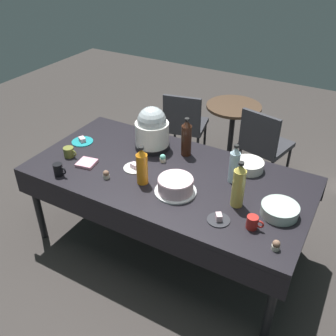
{
  "coord_description": "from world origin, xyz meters",
  "views": [
    {
      "loc": [
        1.21,
        -2.13,
        2.4
      ],
      "look_at": [
        0.0,
        0.0,
        0.8
      ],
      "focal_mm": 40.51,
      "sensor_mm": 36.0,
      "label": 1
    }
  ],
  "objects_px": {
    "soda_bottle_orange_juice": "(142,166)",
    "soda_bottle_cola": "(186,138)",
    "coffee_mug_black": "(59,170)",
    "maroon_chair_right": "(264,142)",
    "coffee_mug_red": "(253,222)",
    "soda_bottle_ginger_ale": "(239,185)",
    "glass_salad_bowl": "(280,210)",
    "dessert_plate_teal": "(82,141)",
    "slow_cooker": "(152,130)",
    "cupcake_lemon": "(276,245)",
    "cupcake_cocoa": "(106,175)",
    "soda_bottle_water": "(234,165)",
    "potluck_table": "(168,180)",
    "round_cafe_table": "(232,124)",
    "frosted_layer_cake": "(176,186)",
    "coffee_mug_olive": "(69,152)",
    "dessert_plate_white": "(135,167)",
    "cupcake_mint": "(163,158)",
    "ceramic_snack_bowl": "(249,166)",
    "dessert_plate_charcoal": "(219,219)",
    "maroon_chair_left": "(185,122)"
  },
  "relations": [
    {
      "from": "dessert_plate_teal",
      "to": "coffee_mug_red",
      "type": "xyz_separation_m",
      "value": [
        1.69,
        -0.34,
        0.03
      ]
    },
    {
      "from": "ceramic_snack_bowl",
      "to": "maroon_chair_left",
      "type": "distance_m",
      "value": 1.46
    },
    {
      "from": "maroon_chair_left",
      "to": "cupcake_mint",
      "type": "bearing_deg",
      "value": -70.92
    },
    {
      "from": "soda_bottle_orange_juice",
      "to": "coffee_mug_olive",
      "type": "relative_size",
      "value": 2.47
    },
    {
      "from": "frosted_layer_cake",
      "to": "coffee_mug_black",
      "type": "height_order",
      "value": "frosted_layer_cake"
    },
    {
      "from": "cupcake_lemon",
      "to": "coffee_mug_olive",
      "type": "relative_size",
      "value": 0.54
    },
    {
      "from": "soda_bottle_cola",
      "to": "dessert_plate_white",
      "type": "bearing_deg",
      "value": -123.0
    },
    {
      "from": "cupcake_lemon",
      "to": "soda_bottle_ginger_ale",
      "type": "distance_m",
      "value": 0.48
    },
    {
      "from": "cupcake_mint",
      "to": "cupcake_lemon",
      "type": "bearing_deg",
      "value": -25.61
    },
    {
      "from": "soda_bottle_water",
      "to": "soda_bottle_orange_juice",
      "type": "bearing_deg",
      "value": -148.72
    },
    {
      "from": "glass_salad_bowl",
      "to": "maroon_chair_left",
      "type": "relative_size",
      "value": 0.3
    },
    {
      "from": "glass_salad_bowl",
      "to": "dessert_plate_charcoal",
      "type": "relative_size",
      "value": 1.65
    },
    {
      "from": "ceramic_snack_bowl",
      "to": "soda_bottle_orange_juice",
      "type": "xyz_separation_m",
      "value": [
        -0.63,
        -0.56,
        0.11
      ]
    },
    {
      "from": "coffee_mug_red",
      "to": "soda_bottle_ginger_ale",
      "type": "bearing_deg",
      "value": 134.73
    },
    {
      "from": "glass_salad_bowl",
      "to": "dessert_plate_teal",
      "type": "bearing_deg",
      "value": 176.2
    },
    {
      "from": "soda_bottle_orange_juice",
      "to": "soda_bottle_water",
      "type": "bearing_deg",
      "value": 31.28
    },
    {
      "from": "frosted_layer_cake",
      "to": "coffee_mug_red",
      "type": "relative_size",
      "value": 2.68
    },
    {
      "from": "frosted_layer_cake",
      "to": "soda_bottle_ginger_ale",
      "type": "xyz_separation_m",
      "value": [
        0.44,
        0.08,
        0.11
      ]
    },
    {
      "from": "cupcake_cocoa",
      "to": "soda_bottle_ginger_ale",
      "type": "bearing_deg",
      "value": 10.67
    },
    {
      "from": "ceramic_snack_bowl",
      "to": "cupcake_cocoa",
      "type": "bearing_deg",
      "value": -144.39
    },
    {
      "from": "potluck_table",
      "to": "dessert_plate_white",
      "type": "distance_m",
      "value": 0.28
    },
    {
      "from": "coffee_mug_black",
      "to": "maroon_chair_right",
      "type": "relative_size",
      "value": 0.14
    },
    {
      "from": "cupcake_cocoa",
      "to": "cupcake_mint",
      "type": "relative_size",
      "value": 1.0
    },
    {
      "from": "soda_bottle_cola",
      "to": "maroon_chair_right",
      "type": "xyz_separation_m",
      "value": [
        0.39,
        1.0,
        -0.41
      ]
    },
    {
      "from": "maroon_chair_right",
      "to": "slow_cooker",
      "type": "bearing_deg",
      "value": -123.71
    },
    {
      "from": "slow_cooker",
      "to": "cupcake_lemon",
      "type": "bearing_deg",
      "value": -27.65
    },
    {
      "from": "glass_salad_bowl",
      "to": "dessert_plate_white",
      "type": "distance_m",
      "value": 1.16
    },
    {
      "from": "cupcake_lemon",
      "to": "coffee_mug_black",
      "type": "height_order",
      "value": "coffee_mug_black"
    },
    {
      "from": "round_cafe_table",
      "to": "slow_cooker",
      "type": "bearing_deg",
      "value": -101.73
    },
    {
      "from": "coffee_mug_red",
      "to": "coffee_mug_olive",
      "type": "xyz_separation_m",
      "value": [
        -1.62,
        0.09,
        -0.0
      ]
    },
    {
      "from": "cupcake_cocoa",
      "to": "soda_bottle_water",
      "type": "relative_size",
      "value": 0.22
    },
    {
      "from": "dessert_plate_charcoal",
      "to": "maroon_chair_right",
      "type": "xyz_separation_m",
      "value": [
        -0.18,
        1.64,
        -0.27
      ]
    },
    {
      "from": "cupcake_cocoa",
      "to": "soda_bottle_cola",
      "type": "relative_size",
      "value": 0.2
    },
    {
      "from": "soda_bottle_ginger_ale",
      "to": "soda_bottle_orange_juice",
      "type": "bearing_deg",
      "value": -172.28
    },
    {
      "from": "soda_bottle_orange_juice",
      "to": "soda_bottle_cola",
      "type": "bearing_deg",
      "value": 79.66
    },
    {
      "from": "dessert_plate_teal",
      "to": "maroon_chair_right",
      "type": "distance_m",
      "value": 1.83
    },
    {
      "from": "glass_salad_bowl",
      "to": "soda_bottle_orange_juice",
      "type": "relative_size",
      "value": 0.82
    },
    {
      "from": "slow_cooker",
      "to": "coffee_mug_olive",
      "type": "distance_m",
      "value": 0.71
    },
    {
      "from": "soda_bottle_ginger_ale",
      "to": "cupcake_mint",
      "type": "bearing_deg",
      "value": 162.23
    },
    {
      "from": "cupcake_mint",
      "to": "round_cafe_table",
      "type": "height_order",
      "value": "cupcake_mint"
    },
    {
      "from": "glass_salad_bowl",
      "to": "ceramic_snack_bowl",
      "type": "relative_size",
      "value": 1.08
    },
    {
      "from": "soda_bottle_orange_juice",
      "to": "maroon_chair_left",
      "type": "bearing_deg",
      "value": 105.72
    },
    {
      "from": "glass_salad_bowl",
      "to": "coffee_mug_olive",
      "type": "bearing_deg",
      "value": -175.96
    },
    {
      "from": "soda_bottle_cola",
      "to": "coffee_mug_black",
      "type": "relative_size",
      "value": 2.9
    },
    {
      "from": "soda_bottle_cola",
      "to": "coffee_mug_olive",
      "type": "xyz_separation_m",
      "value": [
        -0.83,
        -0.51,
        -0.11
      ]
    },
    {
      "from": "potluck_table",
      "to": "cupcake_mint",
      "type": "xyz_separation_m",
      "value": [
        -0.12,
        0.13,
        0.09
      ]
    },
    {
      "from": "cupcake_cocoa",
      "to": "soda_bottle_water",
      "type": "xyz_separation_m",
      "value": [
        0.85,
        0.44,
        0.11
      ]
    },
    {
      "from": "soda_bottle_water",
      "to": "cupcake_cocoa",
      "type": "bearing_deg",
      "value": -152.63
    },
    {
      "from": "potluck_table",
      "to": "round_cafe_table",
      "type": "distance_m",
      "value": 1.56
    },
    {
      "from": "glass_salad_bowl",
      "to": "cupcake_lemon",
      "type": "xyz_separation_m",
      "value": [
        0.07,
        -0.33,
        -0.01
      ]
    }
  ]
}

